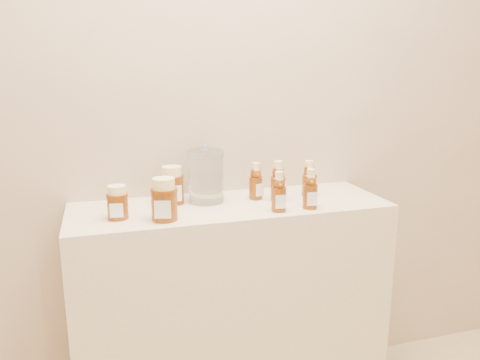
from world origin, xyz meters
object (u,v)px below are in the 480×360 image
object	(u,v)px
bear_bottle_back_left	(256,179)
glass_canister	(206,174)
bear_bottle_front_left	(279,189)
honey_jar_left	(117,202)
display_table	(232,312)

from	to	relation	value
bear_bottle_back_left	glass_canister	world-z (taller)	glass_canister
bear_bottle_front_left	honey_jar_left	size ratio (longest dim) A/B	1.42
glass_canister	honey_jar_left	bearing A→B (deg)	-160.58
bear_bottle_front_left	glass_canister	bearing A→B (deg)	145.21
bear_bottle_front_left	bear_bottle_back_left	bearing A→B (deg)	105.31
display_table	bear_bottle_back_left	distance (m)	0.55
glass_canister	bear_bottle_back_left	bearing A→B (deg)	-5.27
bear_bottle_front_left	glass_canister	distance (m)	0.30
bear_bottle_front_left	honey_jar_left	xyz separation A→B (m)	(-0.56, 0.08, -0.02)
bear_bottle_back_left	glass_canister	bearing A→B (deg)	156.11
bear_bottle_back_left	bear_bottle_front_left	xyz separation A→B (m)	(0.03, -0.18, 0.00)
display_table	bear_bottle_front_left	distance (m)	0.57
display_table	bear_bottle_back_left	bearing A→B (deg)	22.08
display_table	glass_canister	world-z (taller)	glass_canister
honey_jar_left	display_table	bearing A→B (deg)	16.91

